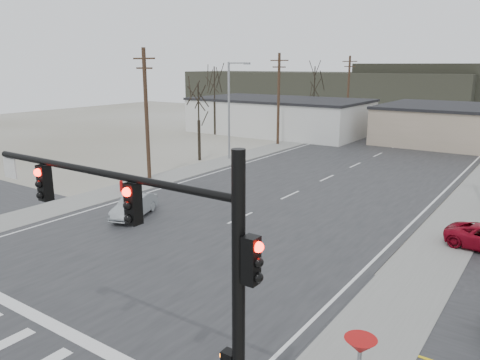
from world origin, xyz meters
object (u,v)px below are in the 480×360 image
object	(u,v)px
traffic_signal_mast	(169,251)
sedan_crossing	(134,206)
fire_hydrant	(121,186)
car_far_a	(430,133)
car_far_b	(402,122)

from	to	relation	value
traffic_signal_mast	sedan_crossing	world-z (taller)	traffic_signal_mast
traffic_signal_mast	fire_hydrant	bearing A→B (deg)	141.87
fire_hydrant	car_far_a	size ratio (longest dim) A/B	0.15
traffic_signal_mast	sedan_crossing	bearing A→B (deg)	140.48
traffic_signal_mast	sedan_crossing	xyz separation A→B (m)	(-13.19, 10.88, -3.99)
fire_hydrant	car_far_a	world-z (taller)	car_far_a
sedan_crossing	traffic_signal_mast	bearing A→B (deg)	-60.34
car_far_a	traffic_signal_mast	bearing A→B (deg)	88.83
traffic_signal_mast	fire_hydrant	size ratio (longest dim) A/B	10.29
fire_hydrant	car_far_a	bearing A→B (deg)	71.97
fire_hydrant	car_far_a	distance (m)	39.01
traffic_signal_mast	car_far_a	bearing A→B (deg)	96.69
traffic_signal_mast	car_far_b	distance (m)	62.44
car_far_b	car_far_a	bearing A→B (deg)	-81.62
car_far_a	car_far_b	xyz separation A→B (m)	(-6.24, 9.80, -0.14)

